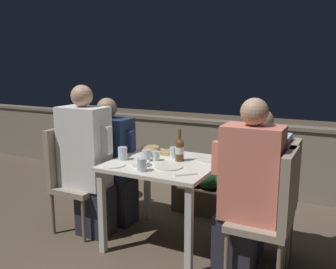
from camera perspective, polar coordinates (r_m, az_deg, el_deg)
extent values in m
plane|color=brown|center=(3.22, -0.52, -16.93)|extent=(16.00, 16.00, 0.00)
cube|color=gray|center=(4.45, 8.92, -3.50)|extent=(9.00, 0.14, 0.81)
cube|color=#706656|center=(4.36, 9.08, 1.88)|extent=(9.00, 0.18, 0.04)
cube|color=silver|center=(2.96, -0.54, -4.68)|extent=(0.87, 0.82, 0.03)
cube|color=silver|center=(2.98, -10.52, -12.10)|extent=(0.05, 0.05, 0.69)
cube|color=silver|center=(2.63, 3.38, -15.28)|extent=(0.05, 0.05, 0.69)
cube|color=silver|center=(3.54, -3.36, -8.15)|extent=(0.05, 0.05, 0.69)
cube|color=silver|center=(3.25, 8.58, -10.08)|extent=(0.05, 0.05, 0.69)
cube|color=brown|center=(3.80, 6.94, -10.21)|extent=(0.76, 0.36, 0.28)
ellipsoid|color=#235628|center=(3.77, 4.07, -5.71)|extent=(0.34, 0.47, 0.32)
ellipsoid|color=#235628|center=(3.70, 7.05, -6.10)|extent=(0.34, 0.47, 0.32)
ellipsoid|color=#235628|center=(3.64, 10.14, -6.49)|extent=(0.34, 0.47, 0.32)
cube|color=gray|center=(3.38, -13.92, -8.24)|extent=(0.41, 0.41, 0.05)
cube|color=gray|center=(3.42, -16.46, -3.18)|extent=(0.06, 0.41, 0.52)
cylinder|color=#7F705B|center=(3.45, -17.98, -11.95)|extent=(0.03, 0.03, 0.39)
cylinder|color=#7F705B|center=(3.23, -13.38, -13.35)|extent=(0.03, 0.03, 0.39)
cylinder|color=#7F705B|center=(3.69, -14.06, -10.21)|extent=(0.03, 0.03, 0.39)
cylinder|color=#7F705B|center=(3.48, -9.55, -11.35)|extent=(0.03, 0.03, 0.39)
cube|color=#282833|center=(3.34, -11.50, -11.90)|extent=(0.30, 0.23, 0.44)
cube|color=white|center=(3.23, -13.29, -2.01)|extent=(0.43, 0.26, 0.72)
cube|color=white|center=(3.06, -9.77, -0.94)|extent=(0.07, 0.07, 0.24)
sphere|color=tan|center=(3.16, -13.66, 6.04)|extent=(0.19, 0.19, 0.19)
cube|color=gray|center=(3.57, -10.31, -7.01)|extent=(0.41, 0.41, 0.05)
cube|color=gray|center=(3.61, -12.77, -2.25)|extent=(0.06, 0.41, 0.52)
cylinder|color=#7F705B|center=(3.63, -14.18, -10.59)|extent=(0.03, 0.03, 0.39)
cylinder|color=#7F705B|center=(3.42, -9.59, -11.77)|extent=(0.03, 0.03, 0.39)
cylinder|color=#7F705B|center=(3.88, -10.72, -8.98)|extent=(0.03, 0.03, 0.39)
cylinder|color=#7F705B|center=(3.69, -6.28, -9.95)|extent=(0.03, 0.03, 0.39)
cube|color=#282833|center=(3.54, -7.97, -10.43)|extent=(0.32, 0.23, 0.44)
cube|color=navy|center=(3.45, -9.56, -2.18)|extent=(0.46, 0.26, 0.58)
cube|color=navy|center=(3.29, -6.10, -1.46)|extent=(0.07, 0.07, 0.24)
sphere|color=#99755B|center=(3.38, -9.77, 4.22)|extent=(0.19, 0.19, 0.19)
cube|color=gray|center=(2.66, 14.41, -13.65)|extent=(0.41, 0.41, 0.05)
cube|color=gray|center=(2.53, 18.79, -8.31)|extent=(0.06, 0.41, 0.52)
cylinder|color=#7F705B|center=(2.65, 9.33, -18.93)|extent=(0.03, 0.03, 0.39)
cylinder|color=#7F705B|center=(2.95, 11.51, -15.71)|extent=(0.03, 0.03, 0.39)
cylinder|color=#7F705B|center=(2.89, 18.58, -16.67)|extent=(0.03, 0.03, 0.39)
cube|color=#282833|center=(2.78, 10.65, -16.80)|extent=(0.29, 0.23, 0.44)
cube|color=#E07A66|center=(2.55, 13.26, -6.07)|extent=(0.41, 0.26, 0.67)
cube|color=#E07A66|center=(2.59, 7.97, -3.73)|extent=(0.07, 0.07, 0.24)
sphere|color=tan|center=(2.46, 13.70, 3.55)|extent=(0.19, 0.19, 0.19)
cube|color=gray|center=(2.92, 15.39, -11.40)|extent=(0.41, 0.41, 0.05)
cube|color=gray|center=(2.80, 19.35, -6.46)|extent=(0.06, 0.41, 0.52)
cylinder|color=#7F705B|center=(2.89, 10.84, -16.22)|extent=(0.03, 0.03, 0.39)
cylinder|color=#7F705B|center=(2.83, 18.05, -17.24)|extent=(0.03, 0.03, 0.39)
cylinder|color=#7F705B|center=(3.20, 12.66, -13.50)|extent=(0.03, 0.03, 0.39)
cylinder|color=#7F705B|center=(3.15, 19.11, -14.32)|extent=(0.03, 0.03, 0.39)
cube|color=#282833|center=(3.04, 11.95, -14.39)|extent=(0.30, 0.23, 0.44)
cube|color=silver|center=(2.84, 14.32, -5.47)|extent=(0.43, 0.26, 0.57)
cube|color=silver|center=(2.88, 9.52, -3.62)|extent=(0.07, 0.07, 0.24)
sphere|color=tan|center=(2.76, 14.69, 2.08)|extent=(0.19, 0.19, 0.19)
cylinder|color=brown|center=(2.96, 1.87, -2.71)|extent=(0.07, 0.07, 0.16)
cylinder|color=beige|center=(2.96, 1.87, -2.56)|extent=(0.07, 0.07, 0.06)
cone|color=brown|center=(2.94, 1.88, -0.85)|extent=(0.07, 0.07, 0.03)
cylinder|color=brown|center=(2.93, 1.89, 0.12)|extent=(0.03, 0.03, 0.07)
cylinder|color=silver|center=(2.80, 0.05, -5.17)|extent=(0.23, 0.23, 0.01)
cylinder|color=silver|center=(3.02, 6.52, -4.04)|extent=(0.20, 0.20, 0.01)
cylinder|color=white|center=(2.87, -8.75, -4.87)|extent=(0.19, 0.19, 0.01)
cylinder|color=silver|center=(2.85, -4.44, -4.66)|extent=(0.15, 0.15, 0.03)
torus|color=silver|center=(2.85, -4.44, -4.43)|extent=(0.15, 0.15, 0.01)
cylinder|color=tan|center=(3.14, -2.89, -3.01)|extent=(0.13, 0.13, 0.05)
torus|color=tan|center=(3.14, -2.89, -2.67)|extent=(0.13, 0.13, 0.01)
cylinder|color=tan|center=(3.19, 0.05, -2.92)|extent=(0.15, 0.15, 0.03)
torus|color=tan|center=(3.19, 0.05, -2.73)|extent=(0.15, 0.15, 0.01)
cylinder|color=tan|center=(3.35, -2.78, -2.23)|extent=(0.16, 0.16, 0.03)
torus|color=tan|center=(3.35, -2.78, -2.03)|extent=(0.16, 0.16, 0.01)
cylinder|color=silver|center=(2.98, -3.50, -3.34)|extent=(0.07, 0.07, 0.09)
cylinder|color=silver|center=(2.98, -1.92, -3.44)|extent=(0.06, 0.06, 0.08)
cylinder|color=silver|center=(2.69, -4.21, -4.86)|extent=(0.08, 0.08, 0.10)
cylinder|color=silver|center=(3.06, 0.95, -2.90)|extent=(0.07, 0.07, 0.09)
cylinder|color=silver|center=(3.02, -7.28, -3.04)|extent=(0.08, 0.08, 0.11)
cube|color=silver|center=(2.60, 2.97, -6.46)|extent=(0.14, 0.13, 0.01)
cylinder|color=#9E5638|center=(4.17, -11.55, -8.93)|extent=(0.29, 0.29, 0.21)
cylinder|color=#47331E|center=(4.11, -11.65, -6.36)|extent=(0.03, 0.03, 0.19)
ellipsoid|color=#235628|center=(4.04, -11.79, -2.92)|extent=(0.40, 0.40, 0.36)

